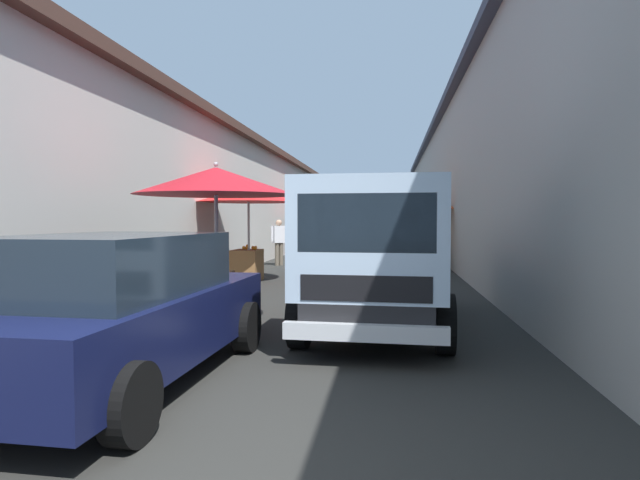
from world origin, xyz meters
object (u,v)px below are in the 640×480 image
object	(u,v)px
fruit_stall_far_right	(324,219)
fruit_stall_near_left	(215,197)
fruit_stall_far_left	(417,209)
vendor_by_crates	(279,239)
hatchback_car	(118,308)
delivery_truck	(375,261)
parked_scooter	(300,257)
fruit_stall_near_right	(248,207)

from	to	relation	value
fruit_stall_far_right	fruit_stall_near_left	world-z (taller)	fruit_stall_near_left
fruit_stall_far_left	fruit_stall_near_left	xyz separation A→B (m)	(-9.71, 3.41, -0.00)
fruit_stall_far_right	vendor_by_crates	bearing A→B (deg)	166.74
fruit_stall_near_left	hatchback_car	bearing A→B (deg)	178.35
fruit_stall_far_left	delivery_truck	world-z (taller)	fruit_stall_far_left
hatchback_car	delivery_truck	xyz separation A→B (m)	(2.24, -2.42, 0.30)
vendor_by_crates	parked_scooter	world-z (taller)	vendor_by_crates
fruit_stall_far_left	vendor_by_crates	xyz separation A→B (m)	(0.53, 4.65, -1.02)
fruit_stall_near_left	parked_scooter	world-z (taller)	fruit_stall_near_left
fruit_stall_near_right	vendor_by_crates	distance (m)	4.88
fruit_stall_far_left	delivery_truck	distance (m)	10.23
fruit_stall_far_right	vendor_by_crates	xyz separation A→B (m)	(-4.32, 1.02, -0.68)
delivery_truck	fruit_stall_near_left	bearing A→B (deg)	79.87
fruit_stall_near_left	parked_scooter	xyz separation A→B (m)	(8.33, 0.17, -1.48)
fruit_stall_near_left	fruit_stall_near_right	xyz separation A→B (m)	(5.47, 1.01, -0.02)
fruit_stall_far_right	fruit_stall_near_left	xyz separation A→B (m)	(-14.56, -0.22, 0.34)
fruit_stall_near_left	hatchback_car	xyz separation A→B (m)	(-2.66, 0.08, -1.19)
vendor_by_crates	parked_scooter	size ratio (longest dim) A/B	0.95
fruit_stall_far_right	fruit_stall_near_right	world-z (taller)	fruit_stall_near_right
hatchback_car	parked_scooter	size ratio (longest dim) A/B	2.40
vendor_by_crates	parked_scooter	distance (m)	2.23
vendor_by_crates	hatchback_car	bearing A→B (deg)	-174.84
fruit_stall_far_right	hatchback_car	bearing A→B (deg)	-179.51
fruit_stall_near_left	delivery_truck	size ratio (longest dim) A/B	0.49
fruit_stall_far_left	parked_scooter	distance (m)	4.11
delivery_truck	vendor_by_crates	size ratio (longest dim) A/B	3.16
fruit_stall_far_left	fruit_stall_near_right	world-z (taller)	fruit_stall_near_right
fruit_stall_near_left	delivery_truck	world-z (taller)	fruit_stall_near_left
fruit_stall_far_right	parked_scooter	bearing A→B (deg)	-179.51
fruit_stall_far_right	parked_scooter	xyz separation A→B (m)	(-6.22, -0.05, -1.13)
fruit_stall_far_right	fruit_stall_near_right	xyz separation A→B (m)	(-9.09, 0.78, 0.33)
fruit_stall_near_right	fruit_stall_far_left	bearing A→B (deg)	-46.15
delivery_truck	vendor_by_crates	distance (m)	11.24
fruit_stall_far_right	vendor_by_crates	size ratio (longest dim) A/B	1.44
fruit_stall_near_left	hatchback_car	world-z (taller)	fruit_stall_near_left
fruit_stall_far_right	fruit_stall_near_right	distance (m)	9.13
fruit_stall_near_left	vendor_by_crates	xyz separation A→B (m)	(10.24, 1.24, -1.02)
fruit_stall_far_right	fruit_stall_far_left	distance (m)	6.06
fruit_stall_near_left	fruit_stall_near_right	bearing A→B (deg)	10.45
delivery_truck	fruit_stall_near_right	bearing A→B (deg)	29.63
fruit_stall_far_left	vendor_by_crates	distance (m)	4.79
fruit_stall_far_left	vendor_by_crates	bearing A→B (deg)	83.55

